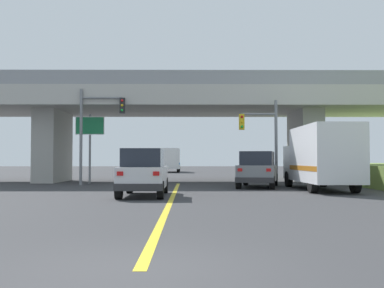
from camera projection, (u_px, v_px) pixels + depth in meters
ground at (179, 182)px, 32.86m from camera, size 160.00×160.00×0.00m
overpass_bridge at (179, 110)px, 33.04m from camera, size 33.00×8.35×7.19m
lane_divider_stripe at (172, 199)px, 18.33m from camera, size 0.20×23.80×0.01m
suv_lead at (144, 172)px, 19.83m from camera, size 1.90×4.51×2.02m
suv_crossing at (258, 169)px, 26.20m from camera, size 3.02×5.06×2.02m
box_truck at (321, 157)px, 23.71m from camera, size 2.33×7.57×3.24m
traffic_signal_nearside at (263, 133)px, 28.15m from camera, size 2.34×0.36×5.19m
traffic_signal_farside at (95, 123)px, 28.64m from camera, size 2.80×0.36×5.95m
highway_sign at (90, 132)px, 30.05m from camera, size 1.87×0.17×4.52m
semi_truck_distant at (171, 160)px, 58.83m from camera, size 2.33×7.10×2.98m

